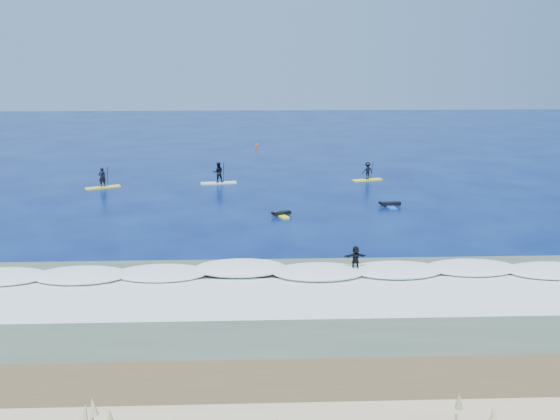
{
  "coord_description": "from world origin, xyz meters",
  "views": [
    {
      "loc": [
        -2.12,
        -39.88,
        11.09
      ],
      "look_at": [
        -0.56,
        0.99,
        0.6
      ],
      "focal_mm": 40.0,
      "sensor_mm": 36.0,
      "label": 1
    }
  ],
  "objects_px": {
    "sup_paddler_right": "(367,172)",
    "wave_surfer": "(355,260)",
    "prone_paddler_far": "(389,205)",
    "marker_buoy": "(257,146)",
    "prone_paddler_near": "(281,214)",
    "sup_paddler_center": "(218,174)",
    "sup_paddler_left": "(102,181)"
  },
  "relations": [
    {
      "from": "sup_paddler_left",
      "to": "prone_paddler_near",
      "type": "distance_m",
      "value": 17.34
    },
    {
      "from": "sup_paddler_center",
      "to": "prone_paddler_near",
      "type": "distance_m",
      "value": 12.1
    },
    {
      "from": "prone_paddler_far",
      "to": "marker_buoy",
      "type": "distance_m",
      "value": 29.49
    },
    {
      "from": "sup_paddler_left",
      "to": "sup_paddler_right",
      "type": "bearing_deg",
      "value": -19.67
    },
    {
      "from": "prone_paddler_far",
      "to": "wave_surfer",
      "type": "bearing_deg",
      "value": 156.11
    },
    {
      "from": "sup_paddler_center",
      "to": "sup_paddler_left",
      "type": "bearing_deg",
      "value": -179.28
    },
    {
      "from": "sup_paddler_left",
      "to": "prone_paddler_near",
      "type": "relative_size",
      "value": 1.48
    },
    {
      "from": "sup_paddler_center",
      "to": "wave_surfer",
      "type": "height_order",
      "value": "sup_paddler_center"
    },
    {
      "from": "sup_paddler_right",
      "to": "wave_surfer",
      "type": "height_order",
      "value": "sup_paddler_right"
    },
    {
      "from": "sup_paddler_left",
      "to": "prone_paddler_near",
      "type": "height_order",
      "value": "sup_paddler_left"
    },
    {
      "from": "prone_paddler_near",
      "to": "sup_paddler_right",
      "type": "bearing_deg",
      "value": -57.77
    },
    {
      "from": "sup_paddler_center",
      "to": "prone_paddler_far",
      "type": "xyz_separation_m",
      "value": [
        12.99,
        -8.65,
        -0.65
      ]
    },
    {
      "from": "wave_surfer",
      "to": "sup_paddler_center",
      "type": "bearing_deg",
      "value": 106.09
    },
    {
      "from": "prone_paddler_near",
      "to": "marker_buoy",
      "type": "relative_size",
      "value": 2.69
    },
    {
      "from": "marker_buoy",
      "to": "prone_paddler_near",
      "type": "bearing_deg",
      "value": -86.93
    },
    {
      "from": "sup_paddler_center",
      "to": "sup_paddler_right",
      "type": "relative_size",
      "value": 1.13
    },
    {
      "from": "prone_paddler_far",
      "to": "wave_surfer",
      "type": "xyz_separation_m",
      "value": [
        -4.72,
        -14.0,
        0.61
      ]
    },
    {
      "from": "prone_paddler_near",
      "to": "marker_buoy",
      "type": "distance_m",
      "value": 30.28
    },
    {
      "from": "sup_paddler_center",
      "to": "prone_paddler_near",
      "type": "height_order",
      "value": "sup_paddler_center"
    },
    {
      "from": "sup_paddler_left",
      "to": "marker_buoy",
      "type": "xyz_separation_m",
      "value": [
        12.81,
        20.64,
        -0.31
      ]
    },
    {
      "from": "wave_surfer",
      "to": "marker_buoy",
      "type": "distance_m",
      "value": 42.16
    },
    {
      "from": "sup_paddler_left",
      "to": "marker_buoy",
      "type": "distance_m",
      "value": 24.3
    },
    {
      "from": "sup_paddler_left",
      "to": "sup_paddler_center",
      "type": "height_order",
      "value": "sup_paddler_center"
    },
    {
      "from": "sup_paddler_center",
      "to": "marker_buoy",
      "type": "xyz_separation_m",
      "value": [
        3.31,
        19.2,
        -0.49
      ]
    },
    {
      "from": "prone_paddler_far",
      "to": "marker_buoy",
      "type": "relative_size",
      "value": 3.02
    },
    {
      "from": "sup_paddler_center",
      "to": "prone_paddler_far",
      "type": "height_order",
      "value": "sup_paddler_center"
    },
    {
      "from": "sup_paddler_right",
      "to": "sup_paddler_left",
      "type": "bearing_deg",
      "value": 169.5
    },
    {
      "from": "prone_paddler_far",
      "to": "marker_buoy",
      "type": "height_order",
      "value": "marker_buoy"
    },
    {
      "from": "sup_paddler_center",
      "to": "prone_paddler_far",
      "type": "distance_m",
      "value": 15.62
    },
    {
      "from": "prone_paddler_far",
      "to": "sup_paddler_center",
      "type": "bearing_deg",
      "value": 51.05
    },
    {
      "from": "wave_surfer",
      "to": "marker_buoy",
      "type": "height_order",
      "value": "wave_surfer"
    },
    {
      "from": "sup_paddler_center",
      "to": "sup_paddler_right",
      "type": "distance_m",
      "value": 13.03
    }
  ]
}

